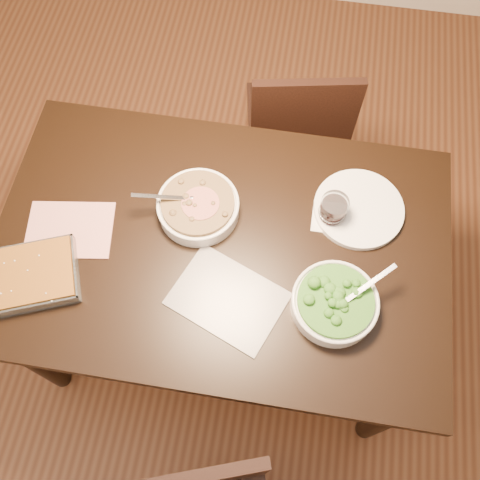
# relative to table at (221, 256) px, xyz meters

# --- Properties ---
(ground) EXTENTS (4.00, 4.00, 0.00)m
(ground) POSITION_rel_table_xyz_m (0.00, 0.00, -0.65)
(ground) COLOR #482514
(ground) RESTS_ON ground
(table) EXTENTS (1.40, 0.90, 0.75)m
(table) POSITION_rel_table_xyz_m (0.00, 0.00, 0.00)
(table) COLOR black
(table) RESTS_ON ground
(magazine_a) EXTENTS (0.29, 0.23, 0.01)m
(magazine_a) POSITION_rel_table_xyz_m (-0.47, -0.03, 0.10)
(magazine_a) COLOR #C3373E
(magazine_a) RESTS_ON table
(magazine_b) EXTENTS (0.37, 0.32, 0.01)m
(magazine_b) POSITION_rel_table_xyz_m (0.05, -0.17, 0.10)
(magazine_b) COLOR #24242B
(magazine_b) RESTS_ON table
(coaster) EXTENTS (0.11, 0.11, 0.00)m
(coaster) POSITION_rel_table_xyz_m (0.33, 0.14, 0.10)
(coaster) COLOR white
(coaster) RESTS_ON table
(stew_bowl) EXTENTS (0.28, 0.26, 0.10)m
(stew_bowl) POSITION_rel_table_xyz_m (-0.09, 0.10, 0.13)
(stew_bowl) COLOR white
(stew_bowl) RESTS_ON table
(broccoli_bowl) EXTENTS (0.25, 0.25, 0.10)m
(broccoli_bowl) POSITION_rel_table_xyz_m (0.36, -0.15, 0.13)
(broccoli_bowl) COLOR white
(broccoli_bowl) RESTS_ON table
(baking_dish) EXTENTS (0.34, 0.30, 0.05)m
(baking_dish) POSITION_rel_table_xyz_m (-0.53, -0.21, 0.12)
(baking_dish) COLOR silver
(baking_dish) RESTS_ON table
(wine_tumbler) EXTENTS (0.09, 0.09, 0.10)m
(wine_tumbler) POSITION_rel_table_xyz_m (0.33, 0.14, 0.15)
(wine_tumbler) COLOR black
(wine_tumbler) RESTS_ON coaster
(dinner_plate) EXTENTS (0.28, 0.28, 0.02)m
(dinner_plate) POSITION_rel_table_xyz_m (0.41, 0.18, 0.10)
(dinner_plate) COLOR white
(dinner_plate) RESTS_ON table
(chair_far) EXTENTS (0.46, 0.46, 0.83)m
(chair_far) POSITION_rel_table_xyz_m (0.18, 0.70, -0.19)
(chair_far) COLOR black
(chair_far) RESTS_ON ground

